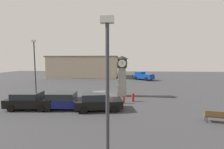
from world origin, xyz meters
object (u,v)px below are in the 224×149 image
car_by_building (98,101)px  street_lamp_near_road (107,87)px  clock_tower (122,76)px  car_navy_sedan (31,100)px  bollard_mid_row (108,100)px  car_near_tower (65,101)px  pedestrian_near_bench (57,74)px  bollard_near_tower (95,102)px  pickup_truck (143,76)px  bollard_end_row (133,97)px  street_lamp_far_side (35,65)px  bollard_far_row (124,99)px  bench (217,116)px

car_by_building → street_lamp_near_road: bearing=-78.1°
clock_tower → car_navy_sedan: size_ratio=1.16×
bollard_mid_row → car_by_building: car_by_building is taller
car_near_tower → pedestrian_near_bench: bearing=115.3°
bollard_near_tower → pickup_truck: size_ratio=0.22×
clock_tower → bollard_end_row: 3.44m
clock_tower → pedestrian_near_bench: (-15.99, 17.31, -1.59)m
street_lamp_far_side → bollard_end_row: bearing=-7.0°
clock_tower → pedestrian_near_bench: bearing=132.7°
bollard_near_tower → bollard_end_row: bollard_near_tower is taller
car_navy_sedan → street_lamp_far_side: bearing=115.5°
bollard_end_row → car_by_building: (-3.37, -2.98, 0.30)m
bollard_far_row → pedestrian_near_bench: bearing=128.3°
clock_tower → pedestrian_near_bench: size_ratio=2.94×
bollard_end_row → street_lamp_far_side: street_lamp_far_side is taller
bollard_end_row → car_navy_sedan: (-9.64, -3.10, 0.30)m
pickup_truck → street_lamp_near_road: size_ratio=0.82×
clock_tower → car_near_tower: size_ratio=1.12×
pedestrian_near_bench → street_lamp_far_side: street_lamp_far_side is taller
bollard_mid_row → bollard_far_row: 1.74m
pickup_truck → street_lamp_near_road: bearing=-100.4°
bollard_far_row → bench: bench is taller
bollard_near_tower → bollard_far_row: (2.73, 1.68, -0.12)m
pickup_truck → street_lamp_far_side: street_lamp_far_side is taller
street_lamp_near_road → car_navy_sedan: bearing=136.2°
bollard_near_tower → pedestrian_near_bench: bearing=121.2°
bollard_mid_row → bollard_far_row: (1.54, 0.80, -0.11)m
bollard_near_tower → street_lamp_far_side: 9.59m
bollard_mid_row → bollard_near_tower: bearing=-143.6°
bollard_far_row → car_by_building: (-2.36, -2.21, 0.35)m
clock_tower → car_by_building: clock_tower is taller
car_navy_sedan → street_lamp_far_side: (-2.17, 4.55, 3.17)m
bench → bollard_far_row: bearing=145.6°
pedestrian_near_bench → bollard_far_row: bearing=-51.7°
pickup_truck → car_navy_sedan: bearing=-121.7°
street_lamp_near_road → bollard_mid_row: bearing=95.1°
clock_tower → car_by_building: (-2.16, -5.43, -1.79)m
clock_tower → bollard_far_row: 3.88m
bollard_mid_row → bollard_end_row: bearing=31.7°
car_near_tower → pedestrian_near_bench: 25.09m
bollard_mid_row → car_navy_sedan: (-7.09, -1.53, 0.24)m
bollard_near_tower → car_by_building: size_ratio=0.25×
bollard_near_tower → street_lamp_near_road: size_ratio=0.18×
bollard_mid_row → bollard_far_row: size_ratio=1.25×
clock_tower → bench: (6.78, -7.73, -2.05)m
bollard_far_row → street_lamp_far_side: (-10.81, 2.21, 3.52)m
car_near_tower → pickup_truck: size_ratio=0.90×
bench → street_lamp_far_side: bearing=158.9°
bollard_mid_row → pickup_truck: (6.14, 19.93, 0.39)m
bench → car_by_building: bearing=165.6°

